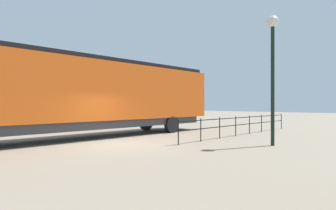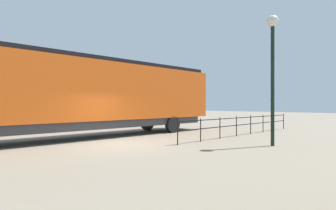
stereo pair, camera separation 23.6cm
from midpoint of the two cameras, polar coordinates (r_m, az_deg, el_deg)
name	(u,v)px [view 1 (the left image)]	position (r m, az deg, el deg)	size (l,w,h in m)	color
ground_plane	(120,144)	(12.81, -10.60, -8.19)	(120.00, 120.00, 0.00)	gray
locomotive	(87,94)	(15.52, -17.04, 2.32)	(2.86, 18.59, 4.40)	#D15114
lamp_post	(273,54)	(13.16, 20.71, 10.11)	(0.52, 0.52, 5.83)	black
platform_fence	(243,123)	(17.04, 15.11, -3.62)	(0.05, 11.68, 1.15)	black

